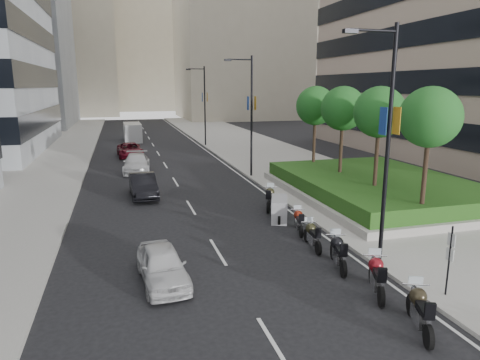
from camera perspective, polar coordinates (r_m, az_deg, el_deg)
name	(u,v)px	position (r m, az deg, el deg)	size (l,w,h in m)	color
ground	(286,290)	(15.23, 6.17, -14.34)	(160.00, 160.00, 0.00)	black
sidewalk_right	(260,151)	(45.39, 2.71, 3.84)	(10.00, 100.00, 0.15)	#9E9B93
sidewalk_left	(46,160)	(43.65, -24.49, 2.39)	(8.00, 100.00, 0.15)	#9E9B93
lane_edge	(211,154)	(44.03, -3.87, 3.47)	(0.12, 100.00, 0.01)	silver
lane_centre	(160,156)	(43.29, -10.63, 3.13)	(0.12, 100.00, 0.01)	silver
building_cream_right	(245,33)	(97.13, 0.71, 19.02)	(28.00, 24.00, 36.00)	#B7AD93
building_cream_left	(58,42)	(113.77, -23.10, 16.60)	(26.00, 24.00, 34.00)	#B7AD93
building_cream_centre	(140,43)	(133.33, -13.14, 17.35)	(30.00, 24.00, 38.00)	#B7AD93
planter	(376,192)	(27.98, 17.72, -1.59)	(10.00, 14.00, 0.40)	#A4A099
hedge	(377,183)	(27.84, 17.80, -0.39)	(9.40, 13.40, 0.80)	#154915
tree_0	(430,118)	(21.55, 24.01, 7.60)	(2.80, 2.80, 6.30)	#332319
tree_1	(379,113)	(24.76, 18.10, 8.54)	(2.80, 2.80, 6.30)	#332319
tree_2	(343,109)	(28.17, 13.57, 9.20)	(2.80, 2.80, 6.30)	#332319
tree_3	(315,106)	(31.72, 10.03, 9.68)	(2.80, 2.80, 6.30)	#332319
lamp_post_0	(385,136)	(16.57, 18.77, 5.62)	(2.34, 0.45, 9.00)	black
lamp_post_1	(250,111)	(32.02, 1.29, 9.25)	(2.34, 0.45, 9.00)	black
lamp_post_2	(203,102)	(49.50, -4.90, 10.33)	(2.34, 0.45, 9.00)	black
parking_sign	(449,257)	(15.51, 26.15, -9.22)	(0.06, 0.32, 2.50)	black
motorcycle_0	(420,310)	(13.68, 22.83, -15.66)	(1.09, 2.22, 1.17)	black
motorcycle_1	(377,276)	(15.34, 17.77, -12.09)	(1.12, 2.23, 1.18)	black
motorcycle_2	(338,252)	(17.01, 12.96, -9.36)	(0.90, 2.29, 1.16)	black
motorcycle_3	(312,235)	(18.78, 9.60, -7.30)	(0.70, 2.10, 1.05)	black
motorcycle_4	(299,221)	(20.63, 7.84, -5.46)	(0.77, 2.01, 1.02)	black
motorcycle_5	(279,209)	(22.28, 5.25, -3.91)	(1.44, 2.11, 1.19)	black
motorcycle_6	(270,198)	(24.32, 3.96, -2.41)	(1.15, 2.19, 1.17)	black
car_a	(162,265)	(15.64, -10.32, -11.12)	(1.53, 3.81, 1.30)	silver
car_b	(143,185)	(27.56, -12.79, -0.71)	(1.53, 4.39, 1.45)	black
car_c	(137,163)	(35.61, -13.63, 2.20)	(2.05, 5.05, 1.47)	#B7B7B9
car_d	(130,150)	(43.48, -14.45, 3.90)	(2.29, 4.96, 1.38)	#590A18
delivery_van	(133,133)	(55.82, -14.12, 6.10)	(2.14, 5.39, 2.25)	#AEAEB0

